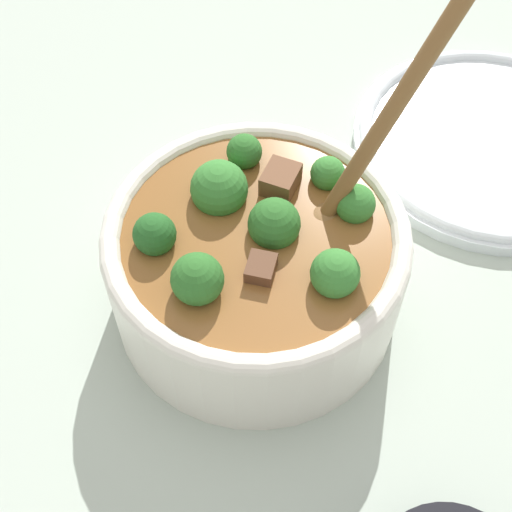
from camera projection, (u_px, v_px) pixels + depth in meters
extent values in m
plane|color=#ADBCAD|center=(256.00, 299.00, 0.57)|extent=(4.00, 4.00, 0.00)
cylinder|color=white|center=(256.00, 269.00, 0.53)|extent=(0.22, 0.22, 0.08)
torus|color=white|center=(256.00, 235.00, 0.50)|extent=(0.22, 0.22, 0.02)
cylinder|color=brown|center=(256.00, 256.00, 0.52)|extent=(0.20, 0.20, 0.05)
sphere|color=#387F33|center=(220.00, 188.00, 0.51)|extent=(0.04, 0.04, 0.04)
cylinder|color=#6B9956|center=(222.00, 215.00, 0.54)|extent=(0.01, 0.01, 0.02)
sphere|color=#2D6B28|center=(274.00, 224.00, 0.49)|extent=(0.04, 0.04, 0.04)
cylinder|color=#6B9956|center=(273.00, 247.00, 0.52)|extent=(0.01, 0.01, 0.02)
sphere|color=#2D6B28|center=(244.00, 152.00, 0.53)|extent=(0.03, 0.03, 0.03)
cylinder|color=#6B9956|center=(245.00, 169.00, 0.55)|extent=(0.01, 0.01, 0.01)
sphere|color=#387F33|center=(328.00, 173.00, 0.52)|extent=(0.03, 0.03, 0.03)
cylinder|color=#6B9956|center=(326.00, 190.00, 0.54)|extent=(0.01, 0.01, 0.01)
sphere|color=#235B23|center=(155.00, 234.00, 0.49)|extent=(0.03, 0.03, 0.03)
cylinder|color=#6B9956|center=(158.00, 253.00, 0.50)|extent=(0.01, 0.01, 0.01)
sphere|color=#387F33|center=(335.00, 273.00, 0.47)|extent=(0.03, 0.03, 0.03)
cylinder|color=#6B9956|center=(332.00, 293.00, 0.49)|extent=(0.01, 0.01, 0.02)
sphere|color=#387F33|center=(355.00, 204.00, 0.50)|extent=(0.03, 0.03, 0.03)
cylinder|color=#6B9956|center=(352.00, 222.00, 0.52)|extent=(0.01, 0.01, 0.01)
sphere|color=#2D6B28|center=(197.00, 279.00, 0.46)|extent=(0.04, 0.04, 0.04)
cylinder|color=#6B9956|center=(200.00, 300.00, 0.48)|extent=(0.01, 0.01, 0.02)
cube|color=brown|center=(261.00, 270.00, 0.48)|extent=(0.03, 0.03, 0.02)
cube|color=brown|center=(281.00, 181.00, 0.52)|extent=(0.04, 0.03, 0.02)
ellipsoid|color=brown|center=(326.00, 216.00, 0.51)|extent=(0.04, 0.03, 0.01)
cylinder|color=brown|center=(394.00, 108.00, 0.45)|extent=(0.09, 0.04, 0.19)
cylinder|color=white|center=(492.00, 144.00, 0.66)|extent=(0.25, 0.25, 0.01)
torus|color=white|center=(493.00, 139.00, 0.66)|extent=(0.25, 0.25, 0.01)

